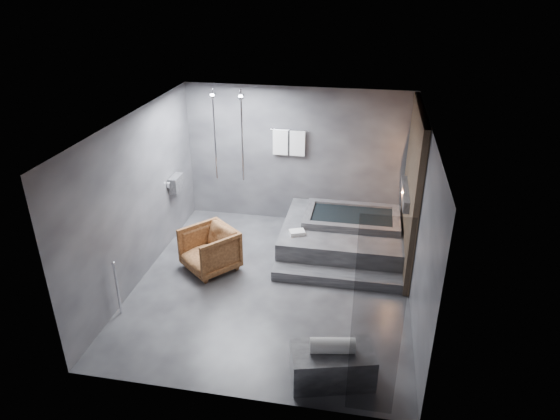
# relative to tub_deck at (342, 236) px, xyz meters

# --- Properties ---
(room) EXTENTS (5.00, 5.04, 2.82)m
(room) POSITION_rel_tub_deck_xyz_m (-0.65, -1.21, 1.48)
(room) COLOR #29292B
(room) RESTS_ON ground
(tub_deck) EXTENTS (2.20, 2.00, 0.50)m
(tub_deck) POSITION_rel_tub_deck_xyz_m (0.00, 0.00, 0.00)
(tub_deck) COLOR #2E2E30
(tub_deck) RESTS_ON ground
(tub_step) EXTENTS (2.20, 0.36, 0.18)m
(tub_step) POSITION_rel_tub_deck_xyz_m (0.00, -1.18, -0.16)
(tub_step) COLOR #2E2E30
(tub_step) RESTS_ON ground
(concrete_bench) EXTENTS (1.16, 0.82, 0.47)m
(concrete_bench) POSITION_rel_tub_deck_xyz_m (0.12, -3.42, -0.02)
(concrete_bench) COLOR #2F3032
(concrete_bench) RESTS_ON ground
(driftwood_chair) EXTENTS (1.18, 1.18, 0.77)m
(driftwood_chair) POSITION_rel_tub_deck_xyz_m (-2.23, -1.17, 0.14)
(driftwood_chair) COLOR #482612
(driftwood_chair) RESTS_ON ground
(rolled_towel) EXTENTS (0.59, 0.30, 0.20)m
(rolled_towel) POSITION_rel_tub_deck_xyz_m (0.11, -3.45, 0.32)
(rolled_towel) COLOR silver
(rolled_towel) RESTS_ON concrete_bench
(deck_towel) EXTENTS (0.32, 0.28, 0.07)m
(deck_towel) POSITION_rel_tub_deck_xyz_m (-0.79, -0.54, 0.29)
(deck_towel) COLOR silver
(deck_towel) RESTS_ON tub_deck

